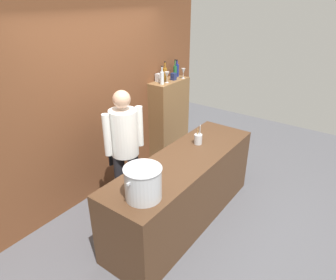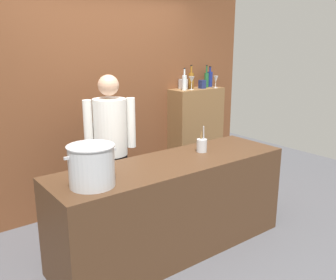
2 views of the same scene
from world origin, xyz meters
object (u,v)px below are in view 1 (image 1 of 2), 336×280
at_px(wine_bottle_cobalt, 177,70).
at_px(wine_glass_tall, 167,75).
at_px(stockpot_large, 143,183).
at_px(spice_tin_navy, 173,77).
at_px(wine_bottle_clear, 162,78).
at_px(wine_glass_wide, 183,72).
at_px(chef, 125,145).
at_px(utensil_crock, 198,139).
at_px(spice_tin_silver, 159,78).
at_px(wine_bottle_green, 175,71).
at_px(wine_bottle_amber, 165,74).

bearing_deg(wine_bottle_cobalt, wine_glass_tall, -166.14).
bearing_deg(stockpot_large, spice_tin_navy, 28.94).
distance_m(wine_bottle_clear, wine_glass_wide, 0.51).
bearing_deg(spice_tin_navy, wine_glass_tall, -176.06).
xyz_separation_m(chef, wine_bottle_clear, (1.33, 0.42, 0.50)).
bearing_deg(spice_tin_navy, utensil_crock, -132.13).
xyz_separation_m(chef, spice_tin_silver, (1.43, 0.56, 0.46)).
xyz_separation_m(wine_bottle_green, spice_tin_navy, (-0.14, -0.06, -0.05)).
xyz_separation_m(spice_tin_navy, spice_tin_silver, (-0.22, 0.13, 0.01)).
distance_m(wine_bottle_clear, spice_tin_navy, 0.32).
height_order(wine_bottle_green, wine_bottle_clear, wine_bottle_green).
height_order(wine_bottle_clear, wine_glass_wide, wine_bottle_clear).
bearing_deg(spice_tin_silver, wine_bottle_clear, -124.26).
bearing_deg(wine_bottle_amber, wine_bottle_green, -2.42).
relative_size(chef, utensil_crock, 6.20).
distance_m(wine_bottle_green, wine_glass_wide, 0.14).
height_order(stockpot_large, wine_bottle_clear, wine_bottle_clear).
bearing_deg(wine_glass_wide, spice_tin_silver, 153.25).
distance_m(utensil_crock, wine_glass_tall, 1.42).
bearing_deg(wine_glass_wide, chef, -168.99).
relative_size(wine_bottle_cobalt, wine_bottle_clear, 0.99).
bearing_deg(utensil_crock, wine_glass_tall, 53.99).
bearing_deg(spice_tin_navy, wine_bottle_clear, -179.19).
height_order(utensil_crock, wine_glass_tall, wine_glass_tall).
relative_size(chef, wine_glass_wide, 9.99).
bearing_deg(wine_bottle_amber, wine_glass_wide, -24.85).
distance_m(wine_bottle_green, spice_tin_navy, 0.16).
distance_m(wine_bottle_cobalt, spice_tin_silver, 0.46).
bearing_deg(spice_tin_silver, utensil_crock, -121.80).
bearing_deg(utensil_crock, wine_bottle_clear, 58.53).
height_order(wine_glass_tall, spice_tin_silver, wine_glass_tall).
bearing_deg(wine_bottle_clear, utensil_crock, -121.47).
xyz_separation_m(stockpot_large, wine_bottle_clear, (1.94, 1.24, 0.41)).
bearing_deg(wine_bottle_green, utensil_crock, -134.20).
relative_size(utensil_crock, spice_tin_navy, 2.36).
bearing_deg(wine_bottle_amber, spice_tin_navy, -29.66).
height_order(wine_bottle_green, spice_tin_navy, wine_bottle_green).
bearing_deg(spice_tin_silver, spice_tin_navy, -31.00).
bearing_deg(stockpot_large, wine_bottle_clear, 32.69).
bearing_deg(wine_bottle_clear, wine_bottle_green, 8.62).
height_order(stockpot_large, wine_bottle_amber, wine_bottle_amber).
bearing_deg(wine_glass_wide, wine_bottle_cobalt, 74.76).
bearing_deg(spice_tin_silver, wine_glass_wide, -26.75).
bearing_deg(chef, wine_glass_tall, -146.11).
height_order(wine_bottle_cobalt, spice_tin_navy, wine_bottle_cobalt).
bearing_deg(wine_glass_tall, spice_tin_silver, 98.37).
height_order(wine_bottle_cobalt, wine_glass_tall, wine_bottle_cobalt).
relative_size(wine_glass_wide, spice_tin_silver, 1.30).
bearing_deg(wine_bottle_amber, wine_glass_tall, -127.58).
distance_m(chef, wine_bottle_clear, 1.49).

